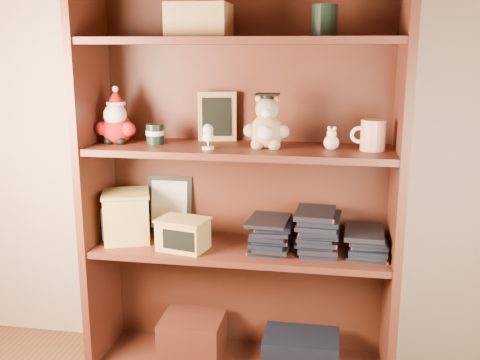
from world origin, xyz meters
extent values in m
cube|color=tan|center=(0.00, 1.50, 1.25)|extent=(3.00, 0.04, 2.50)
cube|color=#502317|center=(-0.39, 1.30, 0.80)|extent=(0.03, 0.35, 1.60)
cube|color=#502317|center=(0.78, 1.30, 0.80)|extent=(0.03, 0.35, 1.60)
cube|color=#4A2014|center=(0.20, 1.47, 0.80)|extent=(1.20, 0.02, 1.60)
cube|color=#502317|center=(0.20, 1.30, 1.34)|extent=(1.14, 0.33, 0.02)
cube|color=#4A2014|center=(0.00, 1.30, 0.14)|extent=(0.25, 0.22, 0.18)
cube|color=black|center=(0.45, 1.30, 0.12)|extent=(0.30, 0.20, 0.14)
cube|color=#9E7547|center=(0.05, 1.30, 1.41)|extent=(0.22, 0.18, 0.12)
cylinder|color=black|center=(0.50, 1.30, 1.41)|extent=(0.09, 0.09, 0.11)
cube|color=#502317|center=(0.20, 1.30, 0.54)|extent=(1.14, 0.33, 0.02)
cube|color=#502317|center=(0.20, 1.30, 0.94)|extent=(1.14, 0.33, 0.02)
sphere|color=#A50F0F|center=(-0.29, 1.30, 1.00)|extent=(0.12, 0.12, 0.12)
sphere|color=#A50F0F|center=(-0.34, 1.29, 1.01)|extent=(0.05, 0.05, 0.05)
sphere|color=#A50F0F|center=(-0.23, 1.29, 1.01)|extent=(0.05, 0.05, 0.05)
sphere|color=black|center=(-0.31, 1.28, 0.96)|extent=(0.04, 0.04, 0.04)
sphere|color=black|center=(-0.26, 1.28, 0.96)|extent=(0.04, 0.04, 0.04)
sphere|color=white|center=(-0.29, 1.29, 1.06)|extent=(0.09, 0.09, 0.09)
sphere|color=#D8B293|center=(-0.29, 1.30, 1.08)|extent=(0.06, 0.06, 0.06)
cone|color=#A50F0F|center=(-0.29, 1.30, 1.13)|extent=(0.07, 0.07, 0.06)
sphere|color=white|center=(-0.29, 1.30, 1.16)|extent=(0.02, 0.02, 0.02)
cylinder|color=white|center=(-0.29, 1.30, 1.10)|extent=(0.07, 0.07, 0.01)
cylinder|color=black|center=(-0.13, 1.30, 0.99)|extent=(0.07, 0.07, 0.08)
cylinder|color=beige|center=(-0.13, 1.30, 0.99)|extent=(0.07, 0.07, 0.02)
cube|color=#9E7547|center=(0.09, 1.42, 1.05)|extent=(0.15, 0.05, 0.19)
cube|color=black|center=(0.09, 1.41, 1.05)|extent=(0.11, 0.03, 0.15)
cube|color=#9E7547|center=(0.09, 1.45, 0.97)|extent=(0.08, 0.08, 0.01)
cylinder|color=white|center=(0.09, 1.23, 0.96)|extent=(0.04, 0.04, 0.01)
cone|color=white|center=(0.09, 1.23, 0.97)|extent=(0.02, 0.02, 0.03)
cylinder|color=white|center=(0.09, 1.23, 0.99)|extent=(0.04, 0.04, 0.02)
ellipsoid|color=silver|center=(0.09, 1.23, 1.02)|extent=(0.04, 0.04, 0.05)
sphere|color=tan|center=(0.30, 1.30, 1.01)|extent=(0.13, 0.13, 0.13)
sphere|color=white|center=(0.30, 1.25, 1.01)|extent=(0.05, 0.05, 0.05)
sphere|color=tan|center=(0.24, 1.29, 1.01)|extent=(0.05, 0.05, 0.05)
sphere|color=tan|center=(0.36, 1.29, 1.01)|extent=(0.05, 0.05, 0.05)
sphere|color=tan|center=(0.27, 1.27, 0.97)|extent=(0.05, 0.05, 0.05)
sphere|color=tan|center=(0.33, 1.27, 0.97)|extent=(0.05, 0.05, 0.05)
sphere|color=tan|center=(0.30, 1.30, 1.09)|extent=(0.09, 0.09, 0.09)
sphere|color=white|center=(0.30, 1.27, 1.08)|extent=(0.04, 0.04, 0.04)
sphere|color=tan|center=(0.27, 1.31, 1.13)|extent=(0.03, 0.03, 0.03)
sphere|color=tan|center=(0.33, 1.31, 1.13)|extent=(0.03, 0.03, 0.03)
cylinder|color=black|center=(0.30, 1.30, 1.14)|extent=(0.04, 0.04, 0.02)
cube|color=black|center=(0.30, 1.30, 1.15)|extent=(0.09, 0.09, 0.01)
cylinder|color=#A50F0F|center=(0.34, 1.29, 1.14)|extent=(0.00, 0.04, 0.03)
sphere|color=beige|center=(0.54, 1.30, 0.97)|extent=(0.06, 0.06, 0.06)
sphere|color=beige|center=(0.54, 1.30, 1.01)|extent=(0.04, 0.04, 0.04)
sphere|color=beige|center=(0.53, 1.30, 1.03)|extent=(0.01, 0.01, 0.01)
sphere|color=beige|center=(0.55, 1.30, 1.03)|extent=(0.01, 0.01, 0.01)
cylinder|color=silver|center=(0.69, 1.30, 1.01)|extent=(0.09, 0.09, 0.11)
torus|color=white|center=(0.64, 1.30, 1.01)|extent=(0.06, 0.01, 0.06)
cube|color=black|center=(-0.13, 1.45, 0.67)|extent=(0.19, 0.05, 0.24)
cube|color=beige|center=(-0.13, 1.44, 0.67)|extent=(0.15, 0.03, 0.20)
cube|color=tan|center=(-0.27, 1.30, 0.65)|extent=(0.22, 0.22, 0.19)
cube|color=black|center=(-0.27, 1.22, 0.65)|extent=(0.12, 0.05, 0.13)
cube|color=tan|center=(-0.27, 1.30, 0.75)|extent=(0.24, 0.24, 0.01)
cube|color=tan|center=(-0.01, 1.24, 0.61)|extent=(0.20, 0.16, 0.12)
cube|color=black|center=(-0.01, 1.18, 0.61)|extent=(0.13, 0.03, 0.08)
cube|color=tan|center=(-0.01, 1.24, 0.67)|extent=(0.21, 0.17, 0.01)
cube|color=black|center=(0.32, 1.30, 0.56)|extent=(0.14, 0.20, 0.02)
cube|color=black|center=(0.32, 1.30, 0.57)|extent=(0.14, 0.20, 0.02)
cube|color=black|center=(0.32, 1.30, 0.59)|extent=(0.14, 0.20, 0.02)
cube|color=black|center=(0.32, 1.30, 0.61)|extent=(0.14, 0.20, 0.02)
cube|color=black|center=(0.32, 1.30, 0.62)|extent=(0.14, 0.20, 0.02)
cube|color=black|center=(0.32, 1.30, 0.64)|extent=(0.14, 0.20, 0.02)
cube|color=black|center=(0.32, 1.30, 0.65)|extent=(0.14, 0.20, 0.02)
cube|color=black|center=(0.32, 1.30, 0.67)|extent=(0.14, 0.20, 0.02)
cube|color=black|center=(0.50, 1.30, 0.56)|extent=(0.14, 0.20, 0.02)
cube|color=black|center=(0.50, 1.30, 0.57)|extent=(0.14, 0.20, 0.02)
cube|color=black|center=(0.50, 1.30, 0.59)|extent=(0.14, 0.20, 0.02)
cube|color=black|center=(0.50, 1.30, 0.61)|extent=(0.14, 0.20, 0.02)
cube|color=black|center=(0.50, 1.30, 0.62)|extent=(0.14, 0.20, 0.02)
cube|color=black|center=(0.50, 1.30, 0.64)|extent=(0.14, 0.20, 0.02)
cube|color=black|center=(0.50, 1.30, 0.65)|extent=(0.14, 0.20, 0.02)
cube|color=black|center=(0.50, 1.30, 0.67)|extent=(0.14, 0.20, 0.02)
cube|color=black|center=(0.50, 1.30, 0.69)|extent=(0.14, 0.20, 0.02)
cube|color=black|center=(0.50, 1.30, 0.70)|extent=(0.14, 0.20, 0.02)
cube|color=black|center=(0.68, 1.30, 0.56)|extent=(0.14, 0.20, 0.02)
cube|color=black|center=(0.68, 1.30, 0.57)|extent=(0.14, 0.20, 0.02)
cube|color=black|center=(0.68, 1.30, 0.59)|extent=(0.14, 0.20, 0.02)
cube|color=black|center=(0.68, 1.30, 0.61)|extent=(0.14, 0.20, 0.02)
cube|color=black|center=(0.68, 1.30, 0.62)|extent=(0.14, 0.20, 0.02)
cube|color=black|center=(0.68, 1.30, 0.64)|extent=(0.14, 0.20, 0.02)
camera|label=1|loc=(0.55, -0.75, 1.31)|focal=42.00mm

